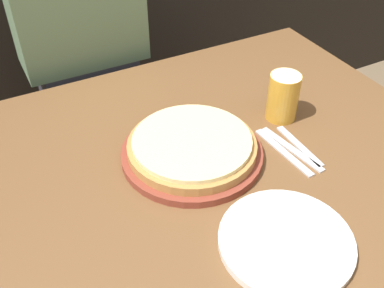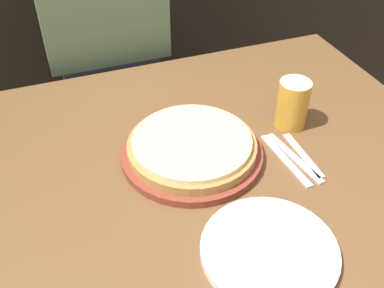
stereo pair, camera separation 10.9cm
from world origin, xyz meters
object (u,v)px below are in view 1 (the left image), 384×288
object	(u,v)px
diner_person	(88,76)
beer_glass	(283,95)
dinner_plate	(286,241)
dinner_knife	(292,149)
fork	(283,152)
spoon	(299,146)
pizza_on_board	(192,148)

from	to	relation	value
diner_person	beer_glass	bearing A→B (deg)	-58.49
dinner_plate	dinner_knife	xyz separation A→B (m)	(0.19, 0.23, -0.01)
dinner_plate	diner_person	size ratio (longest dim) A/B	0.20
beer_glass	fork	bearing A→B (deg)	-123.29
beer_glass	spoon	world-z (taller)	beer_glass
dinner_plate	dinner_knife	world-z (taller)	dinner_plate
beer_glass	spoon	distance (m)	0.15
fork	dinner_knife	xyz separation A→B (m)	(0.02, 0.00, 0.00)
dinner_plate	dinner_knife	size ratio (longest dim) A/B	1.33
spoon	dinner_knife	bearing A→B (deg)	180.00
beer_glass	fork	world-z (taller)	beer_glass
pizza_on_board	diner_person	bearing A→B (deg)	96.90
dinner_plate	fork	distance (m)	0.29
beer_glass	spoon	size ratio (longest dim) A/B	0.75
beer_glass	dinner_plate	xyz separation A→B (m)	(-0.25, -0.36, -0.06)
fork	diner_person	distance (m)	0.79
pizza_on_board	fork	size ratio (longest dim) A/B	1.69
beer_glass	spoon	xyz separation A→B (m)	(-0.03, -0.13, -0.07)
dinner_plate	fork	xyz separation A→B (m)	(0.17, 0.23, -0.01)
diner_person	fork	bearing A→B (deg)	-68.68
dinner_plate	spoon	distance (m)	0.32
dinner_plate	spoon	world-z (taller)	dinner_plate
pizza_on_board	fork	distance (m)	0.23
pizza_on_board	diner_person	distance (m)	0.65
beer_glass	dinner_knife	bearing A→B (deg)	-114.83
beer_glass	dinner_plate	size ratio (longest dim) A/B	0.48
dinner_knife	dinner_plate	bearing A→B (deg)	-129.81
dinner_plate	fork	size ratio (longest dim) A/B	1.33
beer_glass	diner_person	xyz separation A→B (m)	(-0.37, 0.61, -0.16)
pizza_on_board	spoon	distance (m)	0.28
pizza_on_board	dinner_knife	size ratio (longest dim) A/B	1.70
dinner_knife	spoon	xyz separation A→B (m)	(0.02, 0.00, 0.00)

